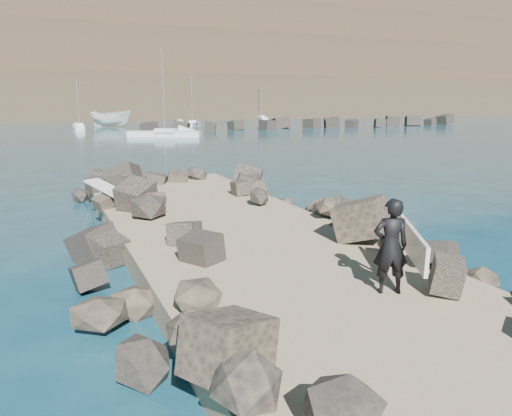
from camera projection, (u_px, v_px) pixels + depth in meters
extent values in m
plane|color=#0F384C|center=(241.00, 255.00, 13.38)|extent=(800.00, 800.00, 0.00)
cube|color=#8C7759|center=(273.00, 267.00, 11.53)|extent=(6.00, 26.00, 0.60)
cube|color=black|center=(143.00, 269.00, 10.80)|extent=(2.60, 22.00, 1.00)
cube|color=black|center=(365.00, 240.00, 13.06)|extent=(2.60, 22.00, 1.00)
cube|color=black|center=(320.00, 124.00, 76.19)|extent=(52.00, 4.00, 1.20)
cube|color=#2D4919|center=(83.00, 62.00, 157.42)|extent=(360.00, 140.00, 32.00)
cube|color=white|center=(112.00, 194.00, 16.51)|extent=(1.59, 2.31, 0.08)
imported|color=white|center=(111.00, 118.00, 78.81)|extent=(7.10, 5.86, 2.63)
imported|color=black|center=(391.00, 246.00, 9.03)|extent=(0.75, 0.62, 1.77)
cube|color=beige|center=(411.00, 241.00, 9.19)|extent=(1.03, 2.00, 0.69)
cylinder|color=silver|center=(412.00, 11.00, 179.92)|extent=(8.61, 8.61, 7.53)
cube|color=silver|center=(260.00, 119.00, 108.51)|extent=(1.77, 6.11, 0.80)
cylinder|color=gray|center=(260.00, 101.00, 107.74)|extent=(0.12, 0.12, 6.63)
cube|color=silver|center=(262.00, 116.00, 107.76)|extent=(1.09, 1.75, 0.44)
cube|color=silver|center=(192.00, 125.00, 81.51)|extent=(4.54, 6.74, 0.80)
cylinder|color=gray|center=(192.00, 99.00, 80.65)|extent=(0.12, 0.12, 7.52)
cube|color=silver|center=(194.00, 122.00, 80.76)|extent=(1.86, 2.20, 0.44)
cube|color=silver|center=(80.00, 128.00, 71.02)|extent=(1.55, 5.76, 0.80)
cylinder|color=gray|center=(78.00, 103.00, 70.29)|extent=(0.12, 0.12, 6.28)
cube|color=silver|center=(80.00, 125.00, 70.30)|extent=(1.00, 1.64, 0.44)
cube|color=silver|center=(165.00, 135.00, 57.35)|extent=(8.26, 5.48, 0.80)
cylinder|color=gray|center=(163.00, 90.00, 56.31)|extent=(0.12, 0.12, 9.18)
cube|color=silver|center=(166.00, 130.00, 56.83)|extent=(2.69, 2.26, 0.44)
cube|color=white|center=(43.00, 3.00, 154.27)|extent=(8.00, 6.00, 3.50)
cube|color=white|center=(168.00, 1.00, 152.57)|extent=(12.00, 7.00, 4.00)
cube|color=white|center=(257.00, 16.00, 177.04)|extent=(6.00, 6.00, 3.00)
cube|color=white|center=(335.00, 8.00, 166.66)|extent=(5.00, 5.00, 5.00)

